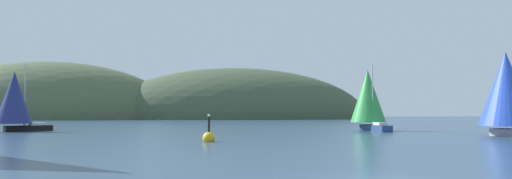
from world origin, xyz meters
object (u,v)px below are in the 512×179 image
Objects in this scene: sailboat_green_sail at (368,97)px; channel_buoy at (209,137)px; sailboat_blue_spinnaker at (508,91)px; sailboat_navy_sail at (15,99)px.

channel_buoy is (-21.78, -18.92, -4.11)m from sailboat_green_sail.
sailboat_blue_spinnaker reaches higher than sailboat_navy_sail.
sailboat_blue_spinnaker is at bearing -55.41° from sailboat_green_sail.
sailboat_navy_sail is (-56.32, 17.37, -0.59)m from sailboat_blue_spinnaker.
sailboat_blue_spinnaker is 3.96× the size of channel_buoy.
channel_buoy is (24.63, -21.93, -3.85)m from sailboat_navy_sail.
sailboat_green_sail is 3.35× the size of channel_buoy.
channel_buoy is (-31.68, -4.56, -4.44)m from sailboat_blue_spinnaker.
sailboat_navy_sail is 3.32× the size of channel_buoy.
channel_buoy is at bearing -41.68° from sailboat_navy_sail.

